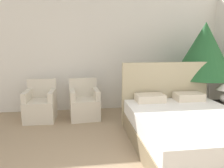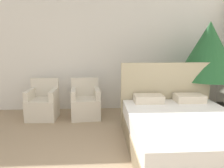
{
  "view_description": "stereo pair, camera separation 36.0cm",
  "coord_description": "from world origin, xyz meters",
  "px_view_note": "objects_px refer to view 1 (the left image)",
  "views": [
    {
      "loc": [
        -0.44,
        -1.87,
        1.66
      ],
      "look_at": [
        0.17,
        2.55,
        0.81
      ],
      "focal_mm": 35.0,
      "sensor_mm": 36.0,
      "label": 1
    },
    {
      "loc": [
        -0.09,
        -1.91,
        1.66
      ],
      "look_at": [
        0.17,
        2.55,
        0.81
      ],
      "focal_mm": 35.0,
      "sensor_mm": 36.0,
      "label": 2
    }
  ],
  "objects_px": {
    "bed": "(187,128)",
    "potted_palm": "(204,52)",
    "armchair_near_window_left": "(40,107)",
    "armchair_near_window_right": "(85,105)",
    "nightstand": "(223,114)"
  },
  "relations": [
    {
      "from": "armchair_near_window_left",
      "to": "nightstand",
      "type": "xyz_separation_m",
      "value": [
        3.74,
        -0.8,
        -0.06
      ]
    },
    {
      "from": "armchair_near_window_left",
      "to": "armchair_near_window_right",
      "type": "bearing_deg",
      "value": 2.13
    },
    {
      "from": "armchair_near_window_left",
      "to": "potted_palm",
      "type": "xyz_separation_m",
      "value": [
        3.58,
        -0.18,
        1.16
      ]
    },
    {
      "from": "bed",
      "to": "armchair_near_window_left",
      "type": "distance_m",
      "value": 3.02
    },
    {
      "from": "bed",
      "to": "armchair_near_window_right",
      "type": "distance_m",
      "value": 2.27
    },
    {
      "from": "armchair_near_window_right",
      "to": "potted_palm",
      "type": "xyz_separation_m",
      "value": [
        2.64,
        -0.18,
        1.16
      ]
    },
    {
      "from": "armchair_near_window_left",
      "to": "potted_palm",
      "type": "bearing_deg",
      "value": -0.8
    },
    {
      "from": "armchair_near_window_right",
      "to": "potted_palm",
      "type": "bearing_deg",
      "value": -9.45
    },
    {
      "from": "armchair_near_window_left",
      "to": "armchair_near_window_right",
      "type": "relative_size",
      "value": 1.0
    },
    {
      "from": "armchair_near_window_left",
      "to": "armchair_near_window_right",
      "type": "xyz_separation_m",
      "value": [
        0.94,
        -0.0,
        0.0
      ]
    },
    {
      "from": "bed",
      "to": "potted_palm",
      "type": "xyz_separation_m",
      "value": [
        1.01,
        1.39,
        1.15
      ]
    },
    {
      "from": "armchair_near_window_left",
      "to": "armchair_near_window_right",
      "type": "distance_m",
      "value": 0.94
    },
    {
      "from": "armchair_near_window_left",
      "to": "potted_palm",
      "type": "height_order",
      "value": "potted_palm"
    },
    {
      "from": "armchair_near_window_right",
      "to": "potted_palm",
      "type": "relative_size",
      "value": 0.41
    },
    {
      "from": "armchair_near_window_right",
      "to": "bed",
      "type": "bearing_deg",
      "value": -49.63
    }
  ]
}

